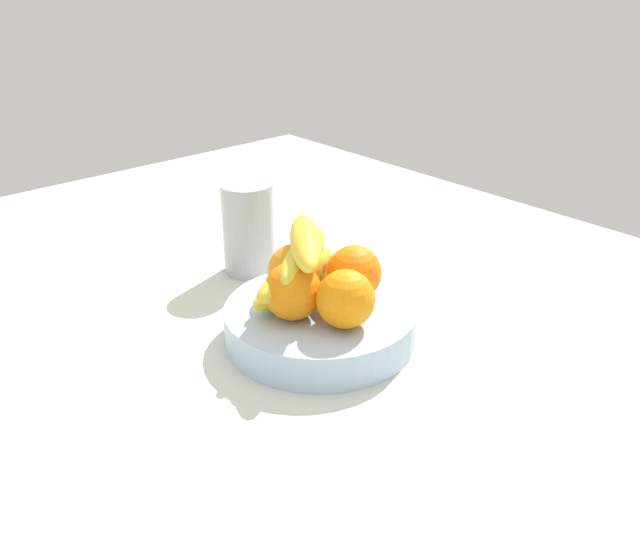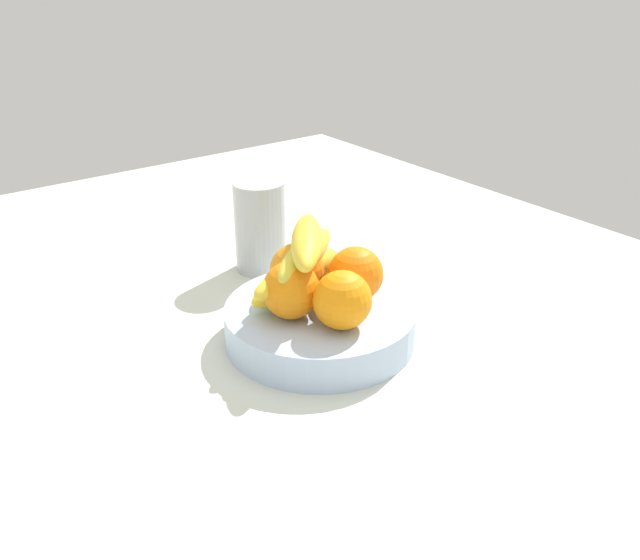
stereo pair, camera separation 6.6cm
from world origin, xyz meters
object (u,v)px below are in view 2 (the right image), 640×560
Objects in this scene: orange_front_left at (342,300)px; orange_back_left at (291,290)px; orange_center at (297,270)px; thermos_tumbler at (260,226)px; banana_bunch at (303,264)px; orange_front_right at (356,274)px; fruit_bowl at (320,323)px.

orange_back_left is at bearing -149.32° from orange_front_left.
orange_center is at bearing 137.09° from orange_back_left.
orange_center is 20.33cm from thermos_tumbler.
orange_front_left is 9.10cm from banana_bunch.
orange_front_left is at bearing -2.43° from orange_center.
orange_center is 5.88cm from orange_back_left.
orange_front_right is at bearing 127.62° from orange_front_left.
orange_front_right is (1.06, 5.19, 6.25)cm from fruit_bowl.
fruit_bowl is 3.43× the size of orange_back_left.
orange_front_left is (5.72, -0.86, 6.25)cm from fruit_bowl.
thermos_tumbler is at bearing 166.02° from fruit_bowl.
orange_back_left is (-0.29, -4.42, 6.25)cm from fruit_bowl.
orange_front_right and orange_back_left have the same top height.
banana_bunch is at bearing -127.34° from orange_front_right.
orange_back_left is at bearing -93.76° from fruit_bowl.
orange_front_left is 0.40× the size of banana_bunch.
banana_bunch is at bearing 177.42° from orange_front_left.
orange_front_left is 6.98cm from orange_back_left.
fruit_bowl is at bearing 5.20° from orange_center.
orange_back_left is 25.78cm from thermos_tumbler.
orange_front_left is at bearing -52.38° from orange_front_right.
orange_front_right is at bearing 52.66° from banana_bunch.
fruit_bowl is 3.43× the size of orange_front_right.
orange_center is 0.40× the size of banana_bunch.
orange_front_right reaches higher than fruit_bowl.
orange_front_right is 1.00× the size of orange_center.
orange_front_right is 0.50× the size of thermos_tumbler.
orange_front_right is 7.26cm from banana_bunch.
banana_bunch reaches higher than thermos_tumbler.
banana_bunch is at bearing -172.06° from fruit_bowl.
orange_center is at bearing -18.26° from thermos_tumbler.
fruit_bowl is 3.43× the size of orange_front_left.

